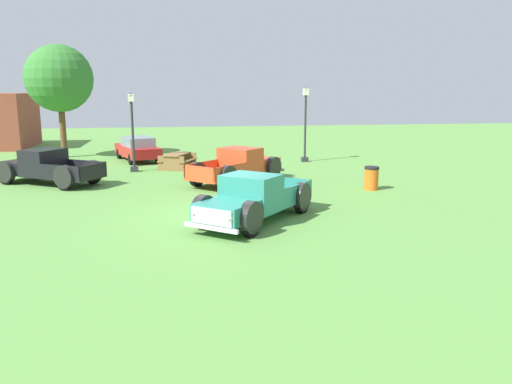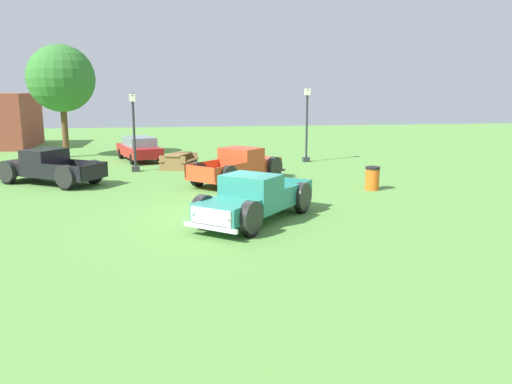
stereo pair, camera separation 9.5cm
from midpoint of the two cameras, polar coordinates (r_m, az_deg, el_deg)
name	(u,v)px [view 1 (the left image)]	position (r m, az deg, el deg)	size (l,w,h in m)	color
ground_plane	(224,217)	(16.50, -3.71, -2.82)	(80.00, 80.00, 0.00)	#5B9342
pickup_truck_foreground	(250,200)	(15.66, -0.83, -0.91)	(4.40, 4.81, 1.48)	#2D8475
pickup_truck_behind_left	(43,167)	(24.03, -22.59, 2.55)	(5.04, 4.10, 1.50)	black
pickup_truck_behind_right	(241,166)	(22.66, -1.79, 2.95)	(4.69, 4.70, 1.50)	#D14723
sedan_distant_a	(138,148)	(30.03, -13.05, 4.73)	(2.88, 4.40, 1.36)	#B21E1E
lamp_post_near	(305,123)	(28.93, 5.38, 7.60)	(0.36, 0.36, 4.11)	#2D2D33
lamp_post_far	(133,131)	(26.02, -13.60, 6.62)	(0.36, 0.36, 3.85)	#2D2D33
picnic_table	(177,159)	(26.68, -8.79, 3.61)	(2.07, 2.24, 0.78)	olive
trash_can	(371,178)	(21.37, 12.52, 1.51)	(0.59, 0.59, 0.95)	orange
oak_tree_east	(59,79)	(32.74, -21.02, 11.62)	(3.89, 3.89, 6.56)	brown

